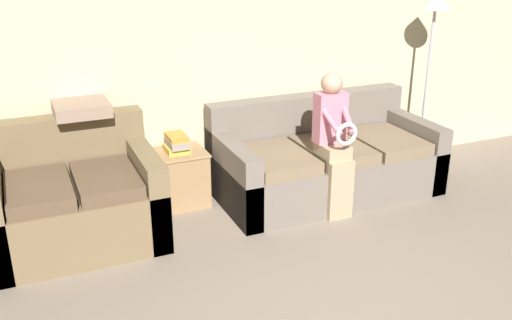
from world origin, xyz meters
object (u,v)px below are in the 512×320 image
object	(u,v)px
couch_main	(324,161)
side_shelf	(178,177)
throw_pillow	(81,108)
floor_lamp	(434,21)
couch_side	(74,201)
child_left_seated	(334,138)
book_stack	(177,143)

from	to	relation	value
couch_main	side_shelf	bearing A→B (deg)	168.19
couch_main	throw_pillow	size ratio (longest dim) A/B	4.72
side_shelf	throw_pillow	xyz separation A→B (m)	(-0.77, 0.03, 0.73)
side_shelf	floor_lamp	world-z (taller)	floor_lamp
couch_side	throw_pillow	xyz separation A→B (m)	(0.18, 0.35, 0.65)
child_left_seated	side_shelf	world-z (taller)	child_left_seated
side_shelf	floor_lamp	bearing A→B (deg)	-2.13
couch_main	throw_pillow	bearing A→B (deg)	171.69
side_shelf	child_left_seated	bearing A→B (deg)	-30.38
book_stack	floor_lamp	xyz separation A→B (m)	(2.63, -0.10, 0.94)
couch_main	child_left_seated	xyz separation A→B (m)	(-0.16, -0.41, 0.38)
child_left_seated	throw_pillow	bearing A→B (deg)	159.71
couch_main	couch_side	xyz separation A→B (m)	(-2.29, -0.04, 0.03)
child_left_seated	side_shelf	xyz separation A→B (m)	(-1.19, 0.70, -0.43)
child_left_seated	side_shelf	distance (m)	1.44
side_shelf	book_stack	world-z (taller)	book_stack
child_left_seated	throw_pillow	world-z (taller)	child_left_seated
child_left_seated	throw_pillow	xyz separation A→B (m)	(-1.96, 0.72, 0.30)
couch_main	floor_lamp	bearing A→B (deg)	8.22
couch_main	book_stack	bearing A→B (deg)	168.00
couch_side	side_shelf	distance (m)	1.00
book_stack	floor_lamp	world-z (taller)	floor_lamp
throw_pillow	couch_side	bearing A→B (deg)	-116.53
couch_side	floor_lamp	world-z (taller)	floor_lamp
floor_lamp	couch_main	bearing A→B (deg)	-171.78
child_left_seated	floor_lamp	xyz separation A→B (m)	(1.44, 0.60, 0.83)
book_stack	couch_main	bearing A→B (deg)	-12.00
side_shelf	couch_main	bearing A→B (deg)	-11.81
throw_pillow	side_shelf	bearing A→B (deg)	-2.03
side_shelf	throw_pillow	distance (m)	1.06
side_shelf	throw_pillow	size ratio (longest dim) A/B	1.16
side_shelf	book_stack	xyz separation A→B (m)	(0.00, 0.00, 0.32)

